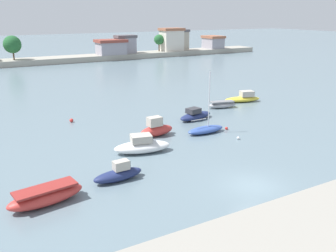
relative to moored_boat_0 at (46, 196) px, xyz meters
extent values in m
plane|color=slate|center=(13.48, -4.57, -0.58)|extent=(400.00, 400.00, 0.00)
ellipsoid|color=#C63833|center=(0.00, 0.00, -0.05)|extent=(5.13, 2.36, 1.05)
cube|color=maroon|center=(0.00, 0.00, 0.55)|extent=(4.11, 1.95, 0.14)
ellipsoid|color=navy|center=(5.37, 1.01, -0.17)|extent=(3.89, 1.45, 0.81)
cube|color=#BCB2A3|center=(5.64, 1.02, 0.58)|extent=(1.19, 0.78, 0.68)
cube|color=black|center=(6.22, 1.05, 0.65)|extent=(0.11, 0.65, 0.48)
ellipsoid|color=white|center=(9.35, 5.24, -0.07)|extent=(5.33, 2.97, 1.01)
cube|color=#BCB2A3|center=(9.27, 5.26, 0.76)|extent=(2.05, 1.71, 0.64)
cube|color=black|center=(10.14, 5.05, 0.82)|extent=(0.35, 1.19, 0.44)
ellipsoid|color=#C63833|center=(12.59, 8.66, -0.03)|extent=(3.65, 1.46, 1.09)
cube|color=#BCB2A3|center=(12.34, 8.64, 0.97)|extent=(1.43, 1.04, 0.92)
cube|color=black|center=(13.03, 8.68, 1.06)|extent=(0.12, 0.88, 0.64)
ellipsoid|color=#3856A8|center=(17.37, 6.93, -0.21)|extent=(4.20, 1.43, 0.73)
cylinder|color=silver|center=(17.68, 6.93, 2.96)|extent=(0.10, 0.10, 5.61)
cylinder|color=#B7B7BC|center=(16.50, 6.94, 0.99)|extent=(1.75, 0.09, 0.08)
ellipsoid|color=navy|center=(19.24, 11.65, -0.16)|extent=(4.83, 2.49, 0.83)
cube|color=#333338|center=(18.88, 11.58, 0.54)|extent=(1.71, 1.46, 0.58)
cube|color=black|center=(19.62, 11.72, 0.60)|extent=(0.29, 1.06, 0.41)
ellipsoid|color=#9E9EA3|center=(25.18, 14.41, -0.21)|extent=(4.01, 2.05, 0.74)
cube|color=slate|center=(25.18, 14.41, 0.25)|extent=(3.22, 1.69, 0.17)
ellipsoid|color=yellow|center=(29.70, 15.72, -0.19)|extent=(5.33, 2.90, 0.77)
cube|color=#BCB2A3|center=(30.29, 15.55, 0.57)|extent=(2.04, 1.66, 0.76)
cube|color=black|center=(31.14, 15.30, 0.64)|extent=(0.38, 1.08, 0.53)
sphere|color=red|center=(6.31, 17.56, -0.36)|extent=(0.44, 0.44, 0.44)
sphere|color=red|center=(19.96, 6.77, -0.42)|extent=(0.32, 0.32, 0.32)
sphere|color=white|center=(19.05, 3.77, -0.43)|extent=(0.28, 0.28, 0.28)
cube|color=#9E998C|center=(13.48, 70.03, 0.11)|extent=(127.27, 6.70, 1.37)
cube|color=#99939E|center=(30.76, 69.36, 2.36)|extent=(6.93, 5.12, 3.12)
cube|color=brown|center=(30.76, 69.36, 4.26)|extent=(7.62, 5.63, 0.70)
cube|color=#99939E|center=(35.21, 70.10, 2.84)|extent=(4.98, 3.42, 4.08)
cube|color=#565156|center=(35.21, 70.10, 5.23)|extent=(5.48, 3.76, 0.70)
cube|color=beige|center=(49.35, 69.95, 3.61)|extent=(5.84, 4.32, 5.63)
cube|color=#995B42|center=(49.35, 69.95, 6.78)|extent=(6.43, 4.75, 0.70)
cube|color=#B2A38E|center=(52.25, 70.07, 3.39)|extent=(4.32, 3.17, 5.19)
cube|color=#565156|center=(52.25, 70.07, 6.34)|extent=(4.75, 3.49, 0.70)
cube|color=#99939E|center=(64.00, 69.97, 2.33)|extent=(4.61, 5.63, 3.07)
cube|color=#995B42|center=(64.00, 69.97, 4.22)|extent=(5.07, 6.19, 0.70)
cylinder|color=brown|center=(45.52, 70.35, 1.85)|extent=(0.36, 0.36, 2.11)
sphere|color=#235B2D|center=(45.52, 70.35, 4.03)|extent=(2.81, 2.81, 2.81)
cylinder|color=brown|center=(6.93, 69.67, 1.74)|extent=(0.36, 0.36, 1.89)
sphere|color=#235B2D|center=(6.93, 69.67, 4.30)|extent=(4.03, 4.03, 4.03)
camera|label=1|loc=(-3.37, -22.18, 11.34)|focal=38.79mm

